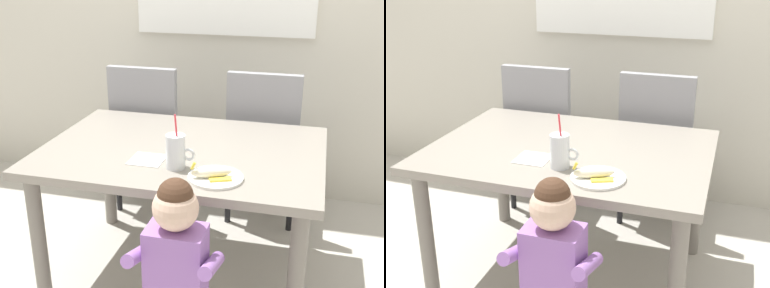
% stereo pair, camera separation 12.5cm
% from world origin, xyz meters
% --- Properties ---
extents(ground_plane, '(24.00, 24.00, 0.00)m').
position_xyz_m(ground_plane, '(0.00, 0.00, 0.00)').
color(ground_plane, '#B7B2A8').
extents(dining_table, '(1.33, 0.95, 0.71)m').
position_xyz_m(dining_table, '(0.00, 0.00, 0.61)').
color(dining_table, gray).
rests_on(dining_table, ground).
extents(dining_chair_left, '(0.44, 0.44, 0.96)m').
position_xyz_m(dining_chair_left, '(-0.41, 0.66, 0.54)').
color(dining_chair_left, gray).
rests_on(dining_chair_left, ground).
extents(dining_chair_right, '(0.44, 0.45, 0.96)m').
position_xyz_m(dining_chair_right, '(0.31, 0.69, 0.54)').
color(dining_chair_right, gray).
rests_on(dining_chair_right, ground).
extents(toddler_standing, '(0.33, 0.24, 0.84)m').
position_xyz_m(toddler_standing, '(0.15, -0.62, 0.53)').
color(toddler_standing, '#3F4760').
rests_on(toddler_standing, ground).
extents(milk_cup, '(0.13, 0.08, 0.25)m').
position_xyz_m(milk_cup, '(0.04, -0.24, 0.77)').
color(milk_cup, silver).
rests_on(milk_cup, dining_table).
extents(snack_plate, '(0.23, 0.23, 0.01)m').
position_xyz_m(snack_plate, '(0.23, -0.30, 0.71)').
color(snack_plate, white).
rests_on(snack_plate, dining_table).
extents(peeled_banana, '(0.18, 0.13, 0.07)m').
position_xyz_m(peeled_banana, '(0.21, -0.32, 0.74)').
color(peeled_banana, '#F4EAC6').
rests_on(peeled_banana, snack_plate).
extents(paper_napkin, '(0.15, 0.15, 0.00)m').
position_xyz_m(paper_napkin, '(-0.11, -0.19, 0.71)').
color(paper_napkin, white).
rests_on(paper_napkin, dining_table).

